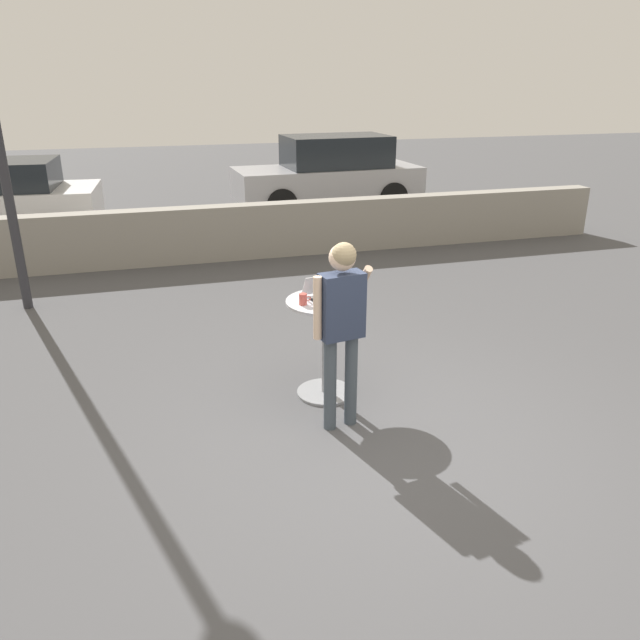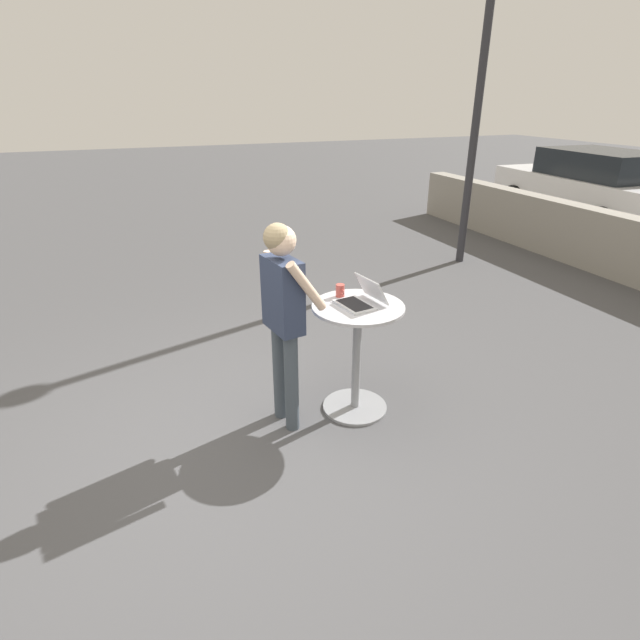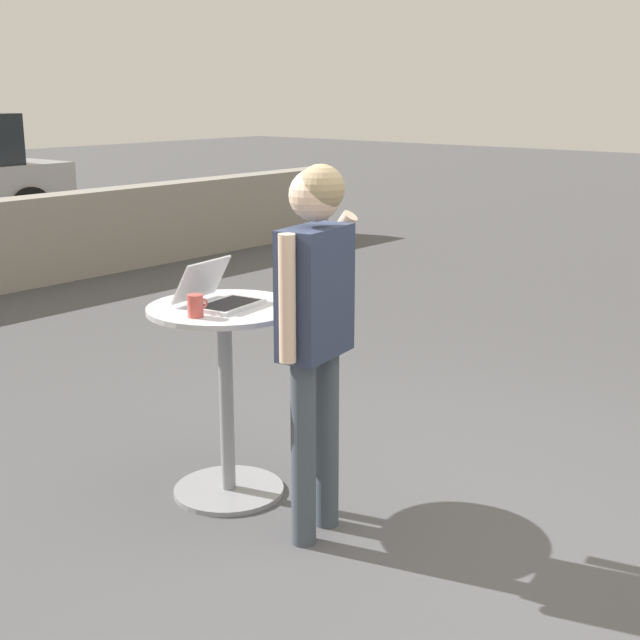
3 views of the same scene
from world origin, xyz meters
TOP-DOWN VIEW (x-y plane):
  - ground_plane at (0.00, 0.00)m, footprint 50.00×50.00m
  - cafe_table at (-0.18, 1.06)m, footprint 0.74×0.74m
  - laptop at (-0.19, 1.09)m, footprint 0.37×0.37m
  - coffee_mug at (-0.41, 1.01)m, footprint 0.11×0.07m
  - standing_person at (-0.22, 0.45)m, footprint 0.51×0.40m

SIDE VIEW (x-z plane):
  - ground_plane at x=0.00m, z-range 0.00..0.00m
  - cafe_table at x=-0.18m, z-range 0.11..1.07m
  - laptop at x=-0.19m, z-range 0.90..1.12m
  - coffee_mug at x=-0.41m, z-range 0.96..1.07m
  - standing_person at x=-0.22m, z-range 0.22..1.88m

